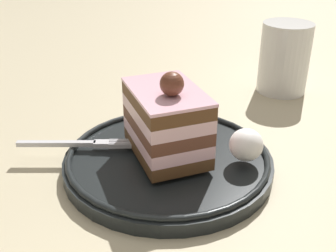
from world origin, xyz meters
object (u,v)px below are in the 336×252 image
whipped_cream_dollop (246,145)px  fork (79,144)px  dessert_plate (168,160)px  cake_slice (167,121)px  drink_glass_far (284,62)px

whipped_cream_dollop → fork: bearing=84.8°
dessert_plate → cake_slice: size_ratio=1.90×
cake_slice → whipped_cream_dollop: (-0.01, -0.08, -0.02)m
whipped_cream_dollop → fork: size_ratio=0.27×
drink_glass_far → cake_slice: bearing=145.1°
dessert_plate → fork: fork is taller
dessert_plate → cake_slice: 0.05m
dessert_plate → whipped_cream_dollop: (-0.01, -0.08, 0.03)m
drink_glass_far → dessert_plate: bearing=145.2°
dessert_plate → fork: (0.01, 0.09, 0.01)m
cake_slice → drink_glass_far: (0.22, -0.15, -0.01)m
fork → cake_slice: bearing=-95.0°
dessert_plate → drink_glass_far: drink_glass_far is taller
dessert_plate → whipped_cream_dollop: bearing=-96.3°
whipped_cream_dollop → drink_glass_far: size_ratio=0.33×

